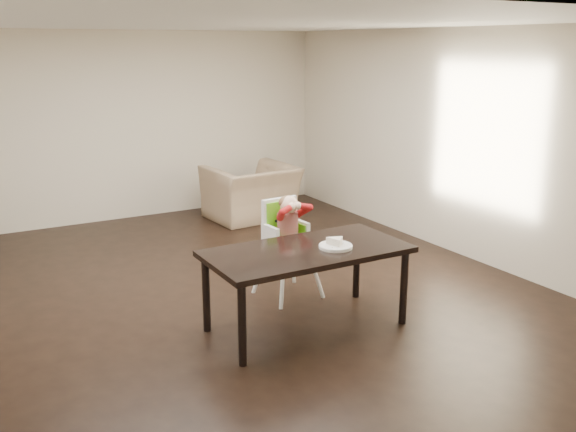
# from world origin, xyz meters

# --- Properties ---
(ground) EXTENTS (7.00, 7.00, 0.00)m
(ground) POSITION_xyz_m (0.00, 0.00, 0.00)
(ground) COLOR black
(ground) RESTS_ON ground
(room_walls) EXTENTS (6.02, 7.02, 2.71)m
(room_walls) POSITION_xyz_m (0.00, 0.00, 1.86)
(room_walls) COLOR beige
(room_walls) RESTS_ON ground
(dining_table) EXTENTS (1.80, 0.90, 0.75)m
(dining_table) POSITION_xyz_m (0.26, -1.08, 0.67)
(dining_table) COLOR black
(dining_table) RESTS_ON ground
(high_chair) EXTENTS (0.47, 0.47, 1.06)m
(high_chair) POSITION_xyz_m (0.49, -0.31, 0.75)
(high_chair) COLOR white
(high_chair) RESTS_ON ground
(plate) EXTENTS (0.39, 0.39, 0.09)m
(plate) POSITION_xyz_m (0.51, -1.18, 0.78)
(plate) COLOR white
(plate) RESTS_ON dining_table
(armchair) EXTENTS (1.26, 0.87, 1.05)m
(armchair) POSITION_xyz_m (1.51, 2.54, 0.53)
(armchair) COLOR #A08666
(armchair) RESTS_ON ground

